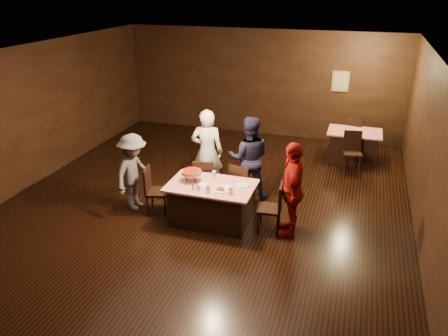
# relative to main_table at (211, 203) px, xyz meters

# --- Properties ---
(room) EXTENTS (10.00, 10.04, 3.02)m
(room) POSITION_rel_main_table_xyz_m (-0.35, 0.37, 1.75)
(room) COLOR black
(room) RESTS_ON ground
(main_table) EXTENTS (1.60, 1.00, 0.77)m
(main_table) POSITION_rel_main_table_xyz_m (0.00, 0.00, 0.00)
(main_table) COLOR #A60B0E
(main_table) RESTS_ON ground
(back_table) EXTENTS (1.30, 0.90, 0.77)m
(back_table) POSITION_rel_main_table_xyz_m (2.39, 3.98, 0.00)
(back_table) COLOR red
(back_table) RESTS_ON ground
(chair_far_left) EXTENTS (0.48, 0.48, 0.95)m
(chair_far_left) POSITION_rel_main_table_xyz_m (-0.40, 0.75, 0.09)
(chair_far_left) COLOR black
(chair_far_left) RESTS_ON ground
(chair_far_right) EXTENTS (0.50, 0.50, 0.95)m
(chair_far_right) POSITION_rel_main_table_xyz_m (0.40, 0.75, 0.09)
(chair_far_right) COLOR black
(chair_far_right) RESTS_ON ground
(chair_end_left) EXTENTS (0.50, 0.50, 0.95)m
(chair_end_left) POSITION_rel_main_table_xyz_m (-1.10, -0.00, 0.09)
(chair_end_left) COLOR black
(chair_end_left) RESTS_ON ground
(chair_end_right) EXTENTS (0.45, 0.45, 0.95)m
(chair_end_right) POSITION_rel_main_table_xyz_m (1.10, 0.00, 0.09)
(chair_end_right) COLOR black
(chair_end_right) RESTS_ON ground
(chair_back_near) EXTENTS (0.48, 0.48, 0.95)m
(chair_back_near) POSITION_rel_main_table_xyz_m (2.39, 3.28, 0.09)
(chair_back_near) COLOR black
(chair_back_near) RESTS_ON ground
(chair_back_far) EXTENTS (0.51, 0.51, 0.95)m
(chair_back_far) POSITION_rel_main_table_xyz_m (2.39, 4.58, 0.09)
(chair_back_far) COLOR black
(chair_back_far) RESTS_ON ground
(diner_white_jacket) EXTENTS (0.74, 0.56, 1.83)m
(diner_white_jacket) POSITION_rel_main_table_xyz_m (-0.51, 1.19, 0.53)
(diner_white_jacket) COLOR white
(diner_white_jacket) RESTS_ON ground
(diner_navy_hoodie) EXTENTS (0.98, 0.84, 1.76)m
(diner_navy_hoodie) POSITION_rel_main_table_xyz_m (0.40, 1.20, 0.50)
(diner_navy_hoodie) COLOR #181831
(diner_navy_hoodie) RESTS_ON ground
(diner_grey_knit) EXTENTS (0.68, 1.06, 1.55)m
(diner_grey_knit) POSITION_rel_main_table_xyz_m (-1.63, 0.06, 0.39)
(diner_grey_knit) COLOR #56555A
(diner_grey_knit) RESTS_ON ground
(diner_red_shirt) EXTENTS (0.60, 1.08, 1.75)m
(diner_red_shirt) POSITION_rel_main_table_xyz_m (1.47, 0.05, 0.49)
(diner_red_shirt) COLOR #9A110D
(diner_red_shirt) RESTS_ON ground
(pizza_stand) EXTENTS (0.38, 0.38, 0.22)m
(pizza_stand) POSITION_rel_main_table_xyz_m (-0.40, 0.05, 0.57)
(pizza_stand) COLOR black
(pizza_stand) RESTS_ON main_table
(plate_with_slice) EXTENTS (0.25, 0.25, 0.06)m
(plate_with_slice) POSITION_rel_main_table_xyz_m (0.25, -0.18, 0.41)
(plate_with_slice) COLOR white
(plate_with_slice) RESTS_ON main_table
(plate_empty) EXTENTS (0.25, 0.25, 0.01)m
(plate_empty) POSITION_rel_main_table_xyz_m (0.55, 0.15, 0.39)
(plate_empty) COLOR white
(plate_empty) RESTS_ON main_table
(glass_front_left) EXTENTS (0.08, 0.08, 0.14)m
(glass_front_left) POSITION_rel_main_table_xyz_m (0.05, -0.30, 0.46)
(glass_front_left) COLOR silver
(glass_front_left) RESTS_ON main_table
(glass_front_right) EXTENTS (0.08, 0.08, 0.14)m
(glass_front_right) POSITION_rel_main_table_xyz_m (0.45, -0.25, 0.46)
(glass_front_right) COLOR silver
(glass_front_right) RESTS_ON main_table
(glass_back) EXTENTS (0.08, 0.08, 0.14)m
(glass_back) POSITION_rel_main_table_xyz_m (-0.05, 0.30, 0.46)
(glass_back) COLOR silver
(glass_back) RESTS_ON main_table
(condiments) EXTENTS (0.17, 0.10, 0.09)m
(condiments) POSITION_rel_main_table_xyz_m (-0.18, -0.28, 0.43)
(condiments) COLOR silver
(condiments) RESTS_ON main_table
(napkin_center) EXTENTS (0.19, 0.19, 0.01)m
(napkin_center) POSITION_rel_main_table_xyz_m (0.30, -0.00, 0.39)
(napkin_center) COLOR white
(napkin_center) RESTS_ON main_table
(napkin_left) EXTENTS (0.21, 0.21, 0.01)m
(napkin_left) POSITION_rel_main_table_xyz_m (-0.15, -0.05, 0.39)
(napkin_left) COLOR white
(napkin_left) RESTS_ON main_table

